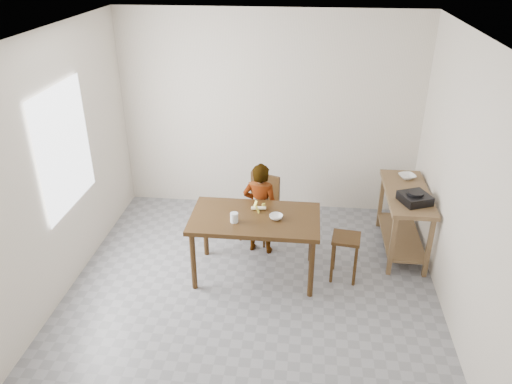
# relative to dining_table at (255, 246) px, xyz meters

# --- Properties ---
(floor) EXTENTS (4.00, 4.00, 0.04)m
(floor) POSITION_rel_dining_table_xyz_m (0.00, -0.30, -0.40)
(floor) COLOR gray
(floor) RESTS_ON ground
(ceiling) EXTENTS (4.00, 4.00, 0.04)m
(ceiling) POSITION_rel_dining_table_xyz_m (0.00, -0.30, 2.35)
(ceiling) COLOR white
(ceiling) RESTS_ON wall_back
(wall_back) EXTENTS (4.00, 0.04, 2.70)m
(wall_back) POSITION_rel_dining_table_xyz_m (0.00, 1.72, 0.98)
(wall_back) COLOR beige
(wall_back) RESTS_ON ground
(wall_front) EXTENTS (4.00, 0.04, 2.70)m
(wall_front) POSITION_rel_dining_table_xyz_m (0.00, -2.32, 0.98)
(wall_front) COLOR beige
(wall_front) RESTS_ON ground
(wall_left) EXTENTS (0.04, 4.00, 2.70)m
(wall_left) POSITION_rel_dining_table_xyz_m (-2.02, -0.30, 0.98)
(wall_left) COLOR beige
(wall_left) RESTS_ON ground
(wall_right) EXTENTS (0.04, 4.00, 2.70)m
(wall_right) POSITION_rel_dining_table_xyz_m (2.02, -0.30, 0.98)
(wall_right) COLOR beige
(wall_right) RESTS_ON ground
(window_pane) EXTENTS (0.02, 1.10, 1.30)m
(window_pane) POSITION_rel_dining_table_xyz_m (-1.97, -0.10, 1.12)
(window_pane) COLOR white
(window_pane) RESTS_ON wall_left
(dining_table) EXTENTS (1.40, 0.80, 0.75)m
(dining_table) POSITION_rel_dining_table_xyz_m (0.00, 0.00, 0.00)
(dining_table) COLOR #39230F
(dining_table) RESTS_ON floor
(prep_counter) EXTENTS (0.50, 1.20, 0.80)m
(prep_counter) POSITION_rel_dining_table_xyz_m (1.72, 0.70, 0.03)
(prep_counter) COLOR brown
(prep_counter) RESTS_ON floor
(child) EXTENTS (0.46, 0.34, 1.16)m
(child) POSITION_rel_dining_table_xyz_m (0.01, 0.49, 0.21)
(child) COLOR white
(child) RESTS_ON floor
(dining_chair) EXTENTS (0.51, 0.51, 0.82)m
(dining_chair) POSITION_rel_dining_table_xyz_m (-0.04, 0.78, 0.03)
(dining_chair) COLOR #39230F
(dining_chair) RESTS_ON floor
(stool) EXTENTS (0.34, 0.34, 0.53)m
(stool) POSITION_rel_dining_table_xyz_m (1.00, 0.05, -0.11)
(stool) COLOR #39230F
(stool) RESTS_ON floor
(glass_tumbler) EXTENTS (0.11, 0.11, 0.11)m
(glass_tumbler) POSITION_rel_dining_table_xyz_m (-0.21, -0.13, 0.43)
(glass_tumbler) COLOR silver
(glass_tumbler) RESTS_ON dining_table
(small_bowl) EXTENTS (0.15, 0.15, 0.05)m
(small_bowl) POSITION_rel_dining_table_xyz_m (0.23, -0.02, 0.40)
(small_bowl) COLOR white
(small_bowl) RESTS_ON dining_table
(banana) EXTENTS (0.19, 0.13, 0.07)m
(banana) POSITION_rel_dining_table_xyz_m (0.02, 0.15, 0.41)
(banana) COLOR #D6CB44
(banana) RESTS_ON dining_table
(serving_bowl) EXTENTS (0.25, 0.25, 0.05)m
(serving_bowl) POSITION_rel_dining_table_xyz_m (1.77, 1.06, 0.45)
(serving_bowl) COLOR white
(serving_bowl) RESTS_ON prep_counter
(gas_burner) EXTENTS (0.39, 0.39, 0.10)m
(gas_burner) POSITION_rel_dining_table_xyz_m (1.75, 0.43, 0.48)
(gas_burner) COLOR black
(gas_burner) RESTS_ON prep_counter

